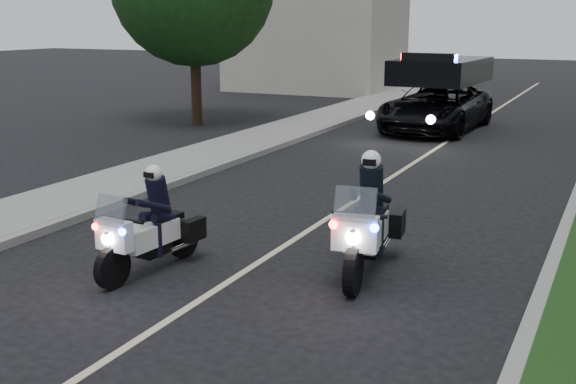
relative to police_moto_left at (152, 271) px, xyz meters
name	(u,v)px	position (x,y,z in m)	size (l,w,h in m)	color
ground	(235,278)	(1.25, 0.30, 0.00)	(120.00, 120.00, 0.00)	black
curb_left	(283,144)	(-2.85, 10.30, 0.07)	(0.20, 60.00, 0.15)	gray
sidewalk_left	(250,141)	(-3.95, 10.30, 0.08)	(2.00, 60.00, 0.16)	gray
building_far	(316,21)	(-8.75, 26.30, 3.50)	(8.00, 6.00, 7.00)	#A8A396
lane_marking	(421,158)	(1.25, 10.30, 0.00)	(0.12, 50.00, 0.01)	#BFB78C
police_moto_left	(152,271)	(0.00, 0.00, 0.00)	(0.66, 1.88, 1.60)	silver
police_moto_right	(366,273)	(2.89, 1.30, 0.00)	(0.75, 2.14, 1.82)	silver
police_suv	(435,130)	(0.35, 15.32, 0.00)	(2.63, 5.68, 2.76)	black
bicycle	(457,102)	(-0.85, 23.88, 0.00)	(0.63, 1.82, 0.95)	black
cyclist	(457,102)	(-0.85, 23.88, 0.00)	(0.58, 0.38, 1.60)	black
tree_left_near	(197,124)	(-7.55, 13.03, 0.00)	(5.58, 5.58, 9.31)	#174015
tree_left_far	(339,86)	(-8.30, 28.50, 0.00)	(7.40, 7.40, 12.34)	black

